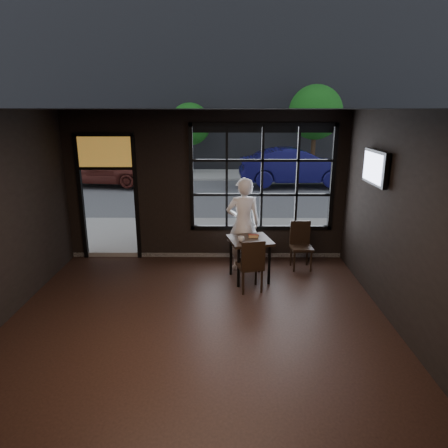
{
  "coord_description": "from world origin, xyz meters",
  "views": [
    {
      "loc": [
        0.44,
        -4.91,
        3.2
      ],
      "look_at": [
        0.4,
        2.2,
        1.15
      ],
      "focal_mm": 32.0,
      "sensor_mm": 36.0,
      "label": 1
    }
  ],
  "objects_px": {
    "chair_near": "(250,264)",
    "navy_car": "(295,167)",
    "man": "(243,224)",
    "cafe_table": "(250,259)"
  },
  "relations": [
    {
      "from": "cafe_table",
      "to": "navy_car",
      "type": "distance_m",
      "value": 9.95
    },
    {
      "from": "chair_near",
      "to": "man",
      "type": "distance_m",
      "value": 1.15
    },
    {
      "from": "man",
      "to": "navy_car",
      "type": "xyz_separation_m",
      "value": [
        2.57,
        9.06,
        -0.08
      ]
    },
    {
      "from": "navy_car",
      "to": "cafe_table",
      "type": "bearing_deg",
      "value": 163.32
    },
    {
      "from": "cafe_table",
      "to": "chair_near",
      "type": "bearing_deg",
      "value": -105.62
    },
    {
      "from": "man",
      "to": "chair_near",
      "type": "bearing_deg",
      "value": 87.51
    },
    {
      "from": "cafe_table",
      "to": "man",
      "type": "height_order",
      "value": "man"
    },
    {
      "from": "chair_near",
      "to": "navy_car",
      "type": "relative_size",
      "value": 0.21
    },
    {
      "from": "cafe_table",
      "to": "chair_near",
      "type": "distance_m",
      "value": 0.48
    },
    {
      "from": "man",
      "to": "cafe_table",
      "type": "bearing_deg",
      "value": 93.43
    }
  ]
}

